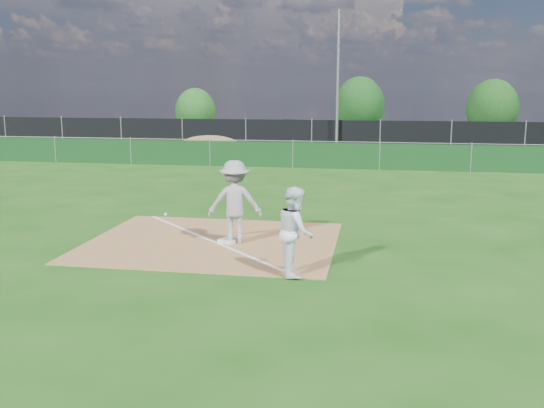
{
  "coord_description": "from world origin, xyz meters",
  "views": [
    {
      "loc": [
        3.93,
        -12.89,
        3.74
      ],
      "look_at": [
        1.48,
        1.0,
        1.0
      ],
      "focal_mm": 40.0,
      "sensor_mm": 36.0,
      "label": 1
    }
  ],
  "objects_px": {
    "light_pole": "(338,82)",
    "tree_right": "(492,108)",
    "car_left": "(260,132)",
    "car_right": "(372,134)",
    "first_base": "(228,240)",
    "car_mid": "(296,131)",
    "tree_mid": "(360,105)",
    "tree_left": "(195,111)",
    "play_at_first": "(235,202)",
    "runner": "(295,231)"
  },
  "relations": [
    {
      "from": "tree_left",
      "to": "tree_right",
      "type": "xyz_separation_m",
      "value": [
        21.74,
        0.53,
        0.33
      ]
    },
    {
      "from": "car_mid",
      "to": "tree_right",
      "type": "relative_size",
      "value": 1.08
    },
    {
      "from": "car_right",
      "to": "tree_left",
      "type": "height_order",
      "value": "tree_left"
    },
    {
      "from": "car_mid",
      "to": "tree_mid",
      "type": "bearing_deg",
      "value": -47.73
    },
    {
      "from": "tree_left",
      "to": "car_mid",
      "type": "bearing_deg",
      "value": -25.13
    },
    {
      "from": "car_mid",
      "to": "tree_right",
      "type": "distance_m",
      "value": 14.23
    },
    {
      "from": "light_pole",
      "to": "car_right",
      "type": "distance_m",
      "value": 5.93
    },
    {
      "from": "play_at_first",
      "to": "car_mid",
      "type": "height_order",
      "value": "play_at_first"
    },
    {
      "from": "tree_mid",
      "to": "car_mid",
      "type": "bearing_deg",
      "value": -121.49
    },
    {
      "from": "car_mid",
      "to": "car_right",
      "type": "relative_size",
      "value": 0.97
    },
    {
      "from": "car_left",
      "to": "car_right",
      "type": "relative_size",
      "value": 0.89
    },
    {
      "from": "car_right",
      "to": "tree_right",
      "type": "distance_m",
      "value": 10.03
    },
    {
      "from": "car_left",
      "to": "tree_left",
      "type": "height_order",
      "value": "tree_left"
    },
    {
      "from": "light_pole",
      "to": "runner",
      "type": "bearing_deg",
      "value": -87.97
    },
    {
      "from": "tree_mid",
      "to": "tree_right",
      "type": "height_order",
      "value": "tree_mid"
    },
    {
      "from": "light_pole",
      "to": "car_left",
      "type": "relative_size",
      "value": 1.91
    },
    {
      "from": "car_right",
      "to": "tree_right",
      "type": "height_order",
      "value": "tree_right"
    },
    {
      "from": "first_base",
      "to": "car_left",
      "type": "xyz_separation_m",
      "value": [
        -4.49,
        26.73,
        0.66
      ]
    },
    {
      "from": "tree_left",
      "to": "tree_mid",
      "type": "relative_size",
      "value": 0.81
    },
    {
      "from": "tree_mid",
      "to": "tree_right",
      "type": "bearing_deg",
      "value": -12.87
    },
    {
      "from": "car_left",
      "to": "tree_mid",
      "type": "height_order",
      "value": "tree_mid"
    },
    {
      "from": "car_mid",
      "to": "tree_left",
      "type": "height_order",
      "value": "tree_left"
    },
    {
      "from": "runner",
      "to": "car_left",
      "type": "height_order",
      "value": "runner"
    },
    {
      "from": "tree_mid",
      "to": "tree_right",
      "type": "relative_size",
      "value": 1.05
    },
    {
      "from": "car_mid",
      "to": "tree_mid",
      "type": "height_order",
      "value": "tree_mid"
    },
    {
      "from": "first_base",
      "to": "car_left",
      "type": "bearing_deg",
      "value": 99.54
    },
    {
      "from": "car_mid",
      "to": "car_right",
      "type": "distance_m",
      "value": 5.22
    },
    {
      "from": "play_at_first",
      "to": "car_left",
      "type": "xyz_separation_m",
      "value": [
        -4.66,
        26.71,
        -0.3
      ]
    },
    {
      "from": "play_at_first",
      "to": "car_mid",
      "type": "xyz_separation_m",
      "value": [
        -2.21,
        27.18,
        -0.25
      ]
    },
    {
      "from": "light_pole",
      "to": "runner",
      "type": "distance_m",
      "value": 24.14
    },
    {
      "from": "first_base",
      "to": "tree_mid",
      "type": "bearing_deg",
      "value": 86.64
    },
    {
      "from": "play_at_first",
      "to": "car_left",
      "type": "height_order",
      "value": "play_at_first"
    },
    {
      "from": "car_left",
      "to": "car_mid",
      "type": "height_order",
      "value": "car_mid"
    },
    {
      "from": "car_mid",
      "to": "tree_mid",
      "type": "relative_size",
      "value": 1.02
    },
    {
      "from": "light_pole",
      "to": "tree_right",
      "type": "bearing_deg",
      "value": 43.85
    },
    {
      "from": "light_pole",
      "to": "tree_left",
      "type": "relative_size",
      "value": 2.2
    },
    {
      "from": "car_mid",
      "to": "light_pole",
      "type": "bearing_deg",
      "value": -166.45
    },
    {
      "from": "light_pole",
      "to": "car_left",
      "type": "bearing_deg",
      "value": 138.07
    },
    {
      "from": "light_pole",
      "to": "car_left",
      "type": "xyz_separation_m",
      "value": [
        -5.59,
        5.02,
        -3.28
      ]
    },
    {
      "from": "runner",
      "to": "car_right",
      "type": "xyz_separation_m",
      "value": [
        1.14,
        28.43,
        -0.21
      ]
    },
    {
      "from": "runner",
      "to": "first_base",
      "type": "bearing_deg",
      "value": 27.24
    },
    {
      "from": "first_base",
      "to": "play_at_first",
      "type": "relative_size",
      "value": 0.16
    },
    {
      "from": "first_base",
      "to": "tree_mid",
      "type": "distance_m",
      "value": 33.9
    },
    {
      "from": "light_pole",
      "to": "play_at_first",
      "type": "distance_m",
      "value": 21.92
    },
    {
      "from": "play_at_first",
      "to": "car_right",
      "type": "distance_m",
      "value": 26.36
    },
    {
      "from": "car_left",
      "to": "tree_right",
      "type": "distance_m",
      "value": 16.69
    },
    {
      "from": "tree_left",
      "to": "runner",
      "type": "bearing_deg",
      "value": -69.76
    },
    {
      "from": "car_mid",
      "to": "tree_left",
      "type": "relative_size",
      "value": 1.26
    },
    {
      "from": "tree_right",
      "to": "tree_left",
      "type": "bearing_deg",
      "value": -178.6
    },
    {
      "from": "play_at_first",
      "to": "runner",
      "type": "height_order",
      "value": "play_at_first"
    }
  ]
}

